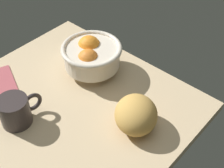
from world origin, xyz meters
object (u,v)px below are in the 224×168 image
(bread_loaf, at_px, (136,115))
(fruit_bowl, at_px, (91,55))
(mug, at_px, (16,111))
(napkin_folded, at_px, (0,81))

(bread_loaf, bearing_deg, fruit_bowl, -19.40)
(fruit_bowl, height_order, mug, fruit_bowl)
(napkin_folded, bearing_deg, mug, 161.65)
(bread_loaf, relative_size, napkin_folded, 0.95)
(mug, bearing_deg, napkin_folded, -18.35)
(fruit_bowl, height_order, bread_loaf, fruit_bowl)
(fruit_bowl, distance_m, bread_loaf, 0.28)
(fruit_bowl, xyz_separation_m, napkin_folded, (0.18, 0.24, -0.06))
(bread_loaf, xyz_separation_m, mug, (0.26, 0.21, -0.00))
(bread_loaf, bearing_deg, mug, 38.37)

